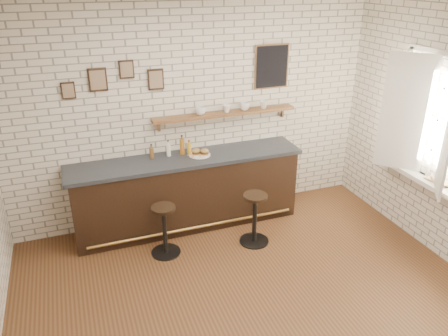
{
  "coord_description": "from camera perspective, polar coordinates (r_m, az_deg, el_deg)",
  "views": [
    {
      "loc": [
        -1.56,
        -3.41,
        3.24
      ],
      "look_at": [
        0.02,
        0.9,
        1.16
      ],
      "focal_mm": 35.0,
      "sensor_mm": 36.0,
      "label": 1
    }
  ],
  "objects": [
    {
      "name": "casement_window",
      "position": [
        5.63,
        25.44,
        5.56
      ],
      "size": [
        0.4,
        1.3,
        1.56
      ],
      "color": "white",
      "rests_on": "ground"
    },
    {
      "name": "bar_stool_left",
      "position": [
        5.45,
        -7.77,
        -7.85
      ],
      "size": [
        0.37,
        0.37,
        0.66
      ],
      "color": "black",
      "rests_on": "ground"
    },
    {
      "name": "bar_counter",
      "position": [
        5.95,
        -4.76,
        -3.07
      ],
      "size": [
        3.1,
        0.65,
        1.01
      ],
      "color": "black",
      "rests_on": "ground"
    },
    {
      "name": "bitters_bottle_brown",
      "position": [
        5.74,
        -9.42,
        2.0
      ],
      "size": [
        0.06,
        0.06,
        0.19
      ],
      "color": "brown",
      "rests_on": "bar_counter"
    },
    {
      "name": "bar_stool_right",
      "position": [
        5.62,
        4.04,
        -6.41
      ],
      "size": [
        0.39,
        0.39,
        0.69
      ],
      "color": "black",
      "rests_on": "ground"
    },
    {
      "name": "bitters_bottle_white",
      "position": [
        5.77,
        -7.26,
        2.39
      ],
      "size": [
        0.06,
        0.06,
        0.22
      ],
      "color": "white",
      "rests_on": "bar_counter"
    },
    {
      "name": "ciabatta_sandwich",
      "position": [
        5.77,
        -3.12,
        2.14
      ],
      "size": [
        0.25,
        0.18,
        0.07
      ],
      "color": "#AF8E48",
      "rests_on": "sandwich_plate"
    },
    {
      "name": "book_lower",
      "position": [
        5.78,
        25.4,
        -1.58
      ],
      "size": [
        0.19,
        0.23,
        0.02
      ],
      "primitive_type": "imported",
      "rotation": [
        0.0,
        0.0,
        0.16
      ],
      "color": "tan",
      "rests_on": "window_sill"
    },
    {
      "name": "ground",
      "position": [
        4.96,
        3.55,
        -16.5
      ],
      "size": [
        5.0,
        5.0,
        0.0
      ],
      "primitive_type": "plane",
      "color": "brown",
      "rests_on": "ground"
    },
    {
      "name": "shelf_cup_b",
      "position": [
        5.91,
        0.34,
        7.79
      ],
      "size": [
        0.13,
        0.13,
        0.1
      ],
      "primitive_type": "imported",
      "rotation": [
        0.0,
        0.0,
        1.36
      ],
      "color": "white",
      "rests_on": "wall_shelf"
    },
    {
      "name": "sandwich_plate",
      "position": [
        5.79,
        -3.2,
        1.73
      ],
      "size": [
        0.28,
        0.28,
        0.01
      ],
      "primitive_type": "cylinder",
      "color": "white",
      "rests_on": "bar_counter"
    },
    {
      "name": "window_sill",
      "position": [
        5.91,
        24.45,
        -1.28
      ],
      "size": [
        0.2,
        1.35,
        0.06
      ],
      "color": "white",
      "rests_on": "ground"
    },
    {
      "name": "back_wall_decor",
      "position": [
        5.8,
        -1.75,
        12.49
      ],
      "size": [
        2.96,
        0.02,
        0.56
      ],
      "color": "black",
      "rests_on": "ground"
    },
    {
      "name": "book_upper",
      "position": [
        5.76,
        25.61,
        -1.51
      ],
      "size": [
        0.27,
        0.29,
        0.02
      ],
      "primitive_type": "imported",
      "rotation": [
        0.0,
        0.0,
        -0.57
      ],
      "color": "tan",
      "rests_on": "book_lower"
    },
    {
      "name": "wall_shelf",
      "position": [
        5.93,
        0.17,
        7.09
      ],
      "size": [
        2.0,
        0.18,
        0.18
      ],
      "color": "brown",
      "rests_on": "ground"
    },
    {
      "name": "condiment_bottle_yellow",
      "position": [
        5.84,
        -4.57,
        2.64
      ],
      "size": [
        0.06,
        0.06,
        0.18
      ],
      "color": "gold",
      "rests_on": "bar_counter"
    },
    {
      "name": "shelf_cup_d",
      "position": [
        6.12,
        5.19,
        8.24
      ],
      "size": [
        0.12,
        0.12,
        0.1
      ],
      "primitive_type": "imported",
      "rotation": [
        0.0,
        0.0,
        0.08
      ],
      "color": "white",
      "rests_on": "wall_shelf"
    },
    {
      "name": "shelf_cup_c",
      "position": [
        6.01,
        2.72,
        8.04
      ],
      "size": [
        0.18,
        0.18,
        0.11
      ],
      "primitive_type": "imported",
      "rotation": [
        0.0,
        0.0,
        1.09
      ],
      "color": "white",
      "rests_on": "wall_shelf"
    },
    {
      "name": "shelf_cup_a",
      "position": [
        5.8,
        -3.08,
        7.44
      ],
      "size": [
        0.17,
        0.17,
        0.11
      ],
      "primitive_type": "imported",
      "rotation": [
        0.0,
        0.0,
        0.26
      ],
      "color": "white",
      "rests_on": "wall_shelf"
    },
    {
      "name": "potato_chips",
      "position": [
        5.78,
        -3.41,
        1.76
      ],
      "size": [
        0.26,
        0.17,
        0.0
      ],
      "color": "#EAAF52",
      "rests_on": "sandwich_plate"
    },
    {
      "name": "bitters_bottle_amber",
      "position": [
        5.81,
        -5.49,
        2.81
      ],
      "size": [
        0.06,
        0.06,
        0.26
      ],
      "color": "#9A5E18",
      "rests_on": "bar_counter"
    }
  ]
}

